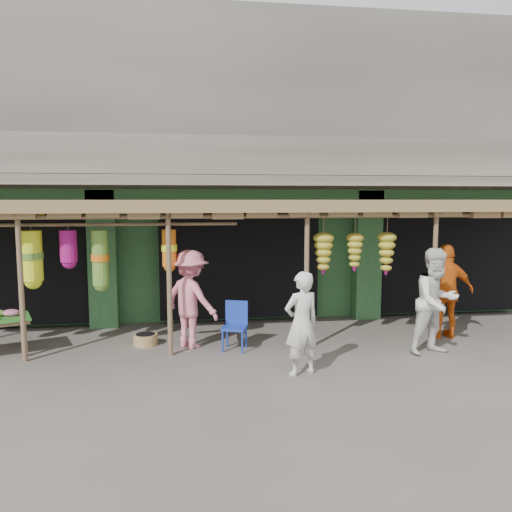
{
  "coord_description": "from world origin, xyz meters",
  "views": [
    {
      "loc": [
        -1.17,
        -9.07,
        2.81
      ],
      "look_at": [
        0.22,
        1.0,
        1.64
      ],
      "focal_mm": 35.0,
      "sensor_mm": 36.0,
      "label": 1
    }
  ],
  "objects": [
    {
      "name": "basket_right",
      "position": [
        -2.0,
        0.52,
        0.11
      ],
      "size": [
        0.56,
        0.56,
        0.21
      ],
      "primitive_type": "cylinder",
      "rotation": [
        0.0,
        0.0,
        0.25
      ],
      "color": "#8E6042",
      "rests_on": "ground"
    },
    {
      "name": "person_front",
      "position": [
        0.61,
        -1.49,
        0.84
      ],
      "size": [
        0.71,
        0.58,
        1.68
      ],
      "primitive_type": "imported",
      "rotation": [
        0.0,
        0.0,
        3.47
      ],
      "color": "silver",
      "rests_on": "ground"
    },
    {
      "name": "person_right",
      "position": [
        3.27,
        -0.75,
        0.97
      ],
      "size": [
        1.09,
        0.94,
        1.93
      ],
      "primitive_type": "imported",
      "rotation": [
        0.0,
        0.0,
        0.24
      ],
      "color": "silver",
      "rests_on": "ground"
    },
    {
      "name": "person_vendor",
      "position": [
        4.0,
        0.21,
        0.96
      ],
      "size": [
        1.13,
        0.5,
        1.91
      ],
      "primitive_type": "imported",
      "rotation": [
        0.0,
        0.0,
        3.11
      ],
      "color": "orange",
      "rests_on": "ground"
    },
    {
      "name": "blue_chair",
      "position": [
        -0.3,
        0.03,
        0.5
      ],
      "size": [
        0.54,
        0.55,
        0.9
      ],
      "rotation": [
        0.0,
        0.0,
        -0.31
      ],
      "color": "#1933A4",
      "rests_on": "ground"
    },
    {
      "name": "ground",
      "position": [
        0.0,
        0.0,
        0.0
      ],
      "size": [
        80.0,
        80.0,
        0.0
      ],
      "primitive_type": "plane",
      "color": "#514C47",
      "rests_on": "ground"
    },
    {
      "name": "person_shopper",
      "position": [
        -1.13,
        0.26,
        0.93
      ],
      "size": [
        1.35,
        1.32,
        1.86
      ],
      "primitive_type": "imported",
      "rotation": [
        0.0,
        0.0,
        2.4
      ],
      "color": "pink",
      "rests_on": "ground"
    },
    {
      "name": "awning",
      "position": [
        -0.17,
        0.8,
        2.57
      ],
      "size": [
        14.0,
        2.7,
        2.79
      ],
      "color": "brown",
      "rests_on": "ground"
    },
    {
      "name": "building",
      "position": [
        -0.0,
        4.87,
        3.37
      ],
      "size": [
        16.4,
        6.8,
        7.0
      ],
      "color": "gray",
      "rests_on": "ground"
    }
  ]
}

